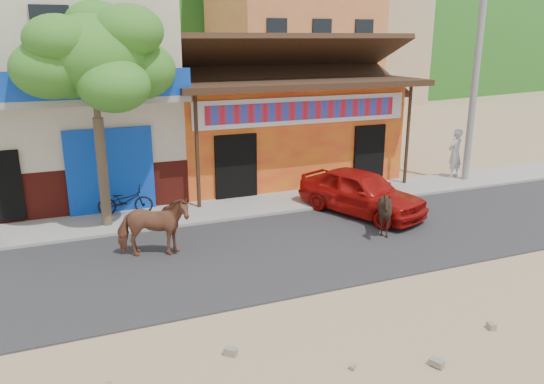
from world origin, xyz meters
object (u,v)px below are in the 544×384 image
Objects in this scene: cow_dark at (385,212)px; cow_tan at (153,227)px; pedestrian at (455,153)px; red_car at (361,192)px; scooter at (125,201)px; utility_pole at (476,69)px; tree at (98,118)px.

cow_tan is at bearing -114.19° from cow_dark.
red_car is at bearing 5.91° from pedestrian.
cow_dark is at bearing -84.15° from cow_tan.
scooter is (-6.62, 2.33, -0.18)m from red_car.
utility_pole reaches higher than cow_dark.
red_car is (0.33, 1.79, 0.05)m from cow_dark.
scooter is at bearing -17.18° from pedestrian.
cow_tan reaches higher than cow_dark.
pedestrian is (12.00, -0.08, 0.49)m from scooter.
red_car is at bearing 153.31° from cow_dark.
cow_tan is 6.42m from red_car.
pedestrian is (12.60, 0.62, -2.09)m from tree.
pedestrian reaches higher than cow_dark.
cow_dark is (-5.92, -3.62, -3.44)m from utility_pole.
cow_tan is 3.28m from scooter.
tree is at bearing 145.08° from red_car.
utility_pole is at bearing 98.49° from pedestrian.
utility_pole is 2.00× the size of red_car.
tree is at bearing -13.99° from pedestrian.
utility_pole is 6.27× the size of cow_dark.
pedestrian is (-0.20, 0.42, -3.09)m from utility_pole.
cow_tan is (-11.93, -2.76, -3.34)m from utility_pole.
scooter is 0.88× the size of pedestrian.
cow_tan is 12.16m from pedestrian.
pedestrian is at bearing 2.83° from tree.
cow_dark is at bearing -112.26° from scooter.
cow_tan reaches higher than red_car.
red_car is 2.52× the size of scooter.
tree reaches higher than cow_tan.
utility_pole is 12.69m from cow_tan.
tree is 4.71× the size of cow_dark.
cow_dark is at bearing -148.55° from utility_pole.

